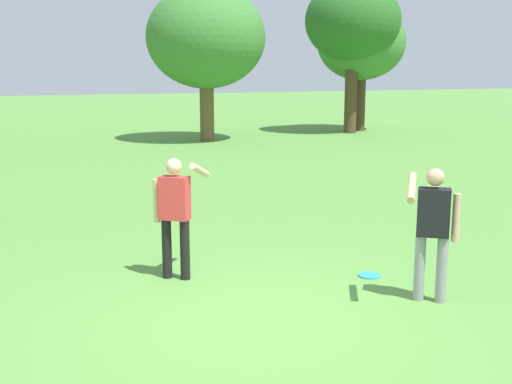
% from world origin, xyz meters
% --- Properties ---
extents(ground_plane, '(120.00, 120.00, 0.00)m').
position_xyz_m(ground_plane, '(0.00, 0.00, 0.00)').
color(ground_plane, '#568E3D').
extents(person_thrower, '(0.83, 0.53, 1.64)m').
position_xyz_m(person_thrower, '(-0.51, 1.76, 0.96)').
color(person_thrower, black).
rests_on(person_thrower, ground).
extents(person_catcher, '(0.83, 0.53, 1.64)m').
position_xyz_m(person_catcher, '(2.18, -0.18, 0.96)').
color(person_catcher, gray).
rests_on(person_catcher, ground).
extents(frisbee, '(0.30, 0.30, 0.03)m').
position_xyz_m(frisbee, '(1.98, 0.91, 0.01)').
color(frisbee, '#2D9EDB').
rests_on(frisbee, ground).
extents(tree_slender_mid, '(4.45, 4.45, 5.75)m').
position_xyz_m(tree_slender_mid, '(4.44, 17.38, 3.84)').
color(tree_slender_mid, brown).
rests_on(tree_slender_mid, ground).
extents(tree_back_left, '(3.98, 3.98, 6.35)m').
position_xyz_m(tree_back_left, '(11.00, 18.14, 4.61)').
color(tree_back_left, '#4C3823').
rests_on(tree_back_left, ground).
extents(tree_back_right, '(3.82, 3.82, 5.44)m').
position_xyz_m(tree_back_right, '(11.84, 18.87, 3.78)').
color(tree_back_right, '#4C3823').
rests_on(tree_back_right, ground).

